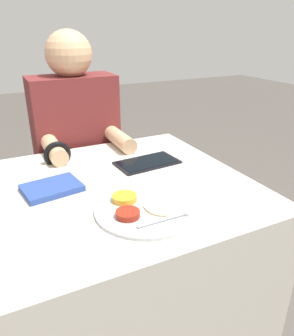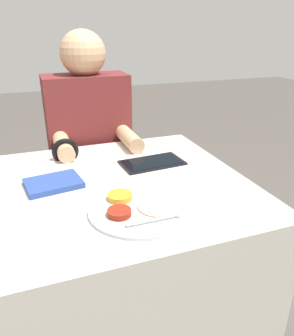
{
  "view_description": "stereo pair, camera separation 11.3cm",
  "coord_description": "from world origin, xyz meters",
  "views": [
    {
      "loc": [
        -0.29,
        -0.96,
        1.23
      ],
      "look_at": [
        0.17,
        -0.04,
        0.78
      ],
      "focal_mm": 35.0,
      "sensor_mm": 36.0,
      "label": 1
    },
    {
      "loc": [
        -0.18,
        -1.01,
        1.23
      ],
      "look_at": [
        0.17,
        -0.04,
        0.78
      ],
      "focal_mm": 35.0,
      "sensor_mm": 36.0,
      "label": 2
    }
  ],
  "objects": [
    {
      "name": "dining_table",
      "position": [
        0.0,
        0.0,
        0.36
      ],
      "size": [
        1.05,
        0.85,
        0.72
      ],
      "color": "beige",
      "rests_on": "ground_plane"
    },
    {
      "name": "red_notebook",
      "position": [
        -0.14,
        0.06,
        0.73
      ],
      "size": [
        0.2,
        0.16,
        0.02
      ],
      "color": "silver",
      "rests_on": "dining_table"
    },
    {
      "name": "tablet_device",
      "position": [
        0.25,
        0.12,
        0.72
      ],
      "size": [
        0.26,
        0.16,
        0.01
      ],
      "color": "black",
      "rests_on": "dining_table"
    },
    {
      "name": "thali_tray",
      "position": [
        0.09,
        -0.2,
        0.73
      ],
      "size": [
        0.31,
        0.31,
        0.03
      ],
      "color": "#B7BABF",
      "rests_on": "dining_table"
    },
    {
      "name": "person_diner",
      "position": [
        0.08,
        0.56,
        0.58
      ],
      "size": [
        0.4,
        0.43,
        1.22
      ],
      "color": "black",
      "rests_on": "ground_plane"
    }
  ]
}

